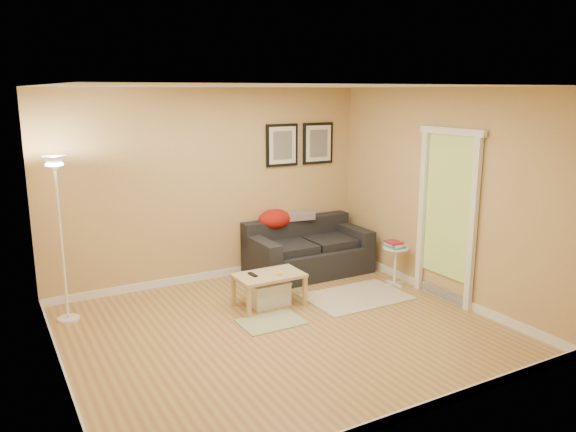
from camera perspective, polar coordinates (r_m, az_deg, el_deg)
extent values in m
plane|color=#AA8B49|center=(6.26, -0.61, -11.47)|extent=(4.50, 4.50, 0.00)
plane|color=white|center=(5.72, -0.68, 13.05)|extent=(4.50, 4.50, 0.00)
plane|color=tan|center=(7.64, -7.84, 3.04)|extent=(4.50, 0.00, 4.50)
plane|color=tan|center=(4.26, 12.36, -4.84)|extent=(4.50, 0.00, 4.50)
plane|color=tan|center=(5.20, -23.00, -2.40)|extent=(0.00, 4.00, 4.00)
plane|color=tan|center=(7.18, 15.33, 2.10)|extent=(0.00, 4.00, 4.00)
cube|color=white|center=(7.93, -7.54, -5.91)|extent=(4.50, 0.02, 0.10)
cube|color=white|center=(4.79, 11.53, -19.22)|extent=(4.50, 0.02, 0.10)
cube|color=white|center=(5.64, -21.77, -14.76)|extent=(0.02, 4.00, 0.10)
cube|color=white|center=(7.50, 14.72, -7.34)|extent=(0.02, 4.00, 0.10)
cube|color=beige|center=(7.23, 7.01, -8.13)|extent=(1.25, 0.85, 0.01)
cube|color=#668C4C|center=(6.45, -1.73, -10.69)|extent=(0.70, 0.50, 0.01)
cube|color=black|center=(6.73, -3.61, -5.96)|extent=(0.06, 0.16, 0.02)
cylinder|color=yellow|center=(6.72, -0.89, -5.91)|extent=(0.07, 0.07, 0.03)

